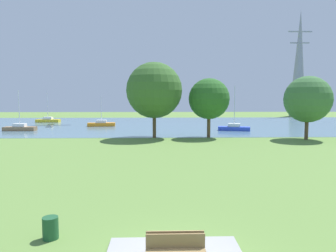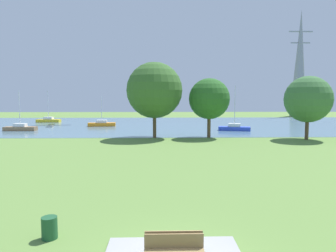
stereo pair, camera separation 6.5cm
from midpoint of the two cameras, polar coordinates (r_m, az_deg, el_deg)
name	(u,v)px [view 2 (the right image)]	position (r m, az deg, el deg)	size (l,w,h in m)	color
ground_plane	(164,148)	(31.53, -0.66, -4.07)	(160.00, 160.00, 0.00)	olive
bench_facing_water	(173,245)	(10.46, 1.19, -20.96)	(1.80, 0.48, 0.89)	#9BA189
litter_bin	(49,228)	(12.53, -20.81, -17.10)	(0.56, 0.56, 0.80)	#1E512D
water_surface	(162,124)	(59.33, -1.06, 0.31)	(140.00, 40.00, 0.02)	slate
sailboat_blue	(234,128)	(49.03, 12.14, -0.31)	(5.02, 2.65, 6.90)	blue
sailboat_orange	(102,124)	(56.65, -12.04, 0.41)	(4.92, 1.95, 5.42)	orange
sailboat_yellow	(49,120)	(69.06, -21.08, 1.03)	(4.86, 1.72, 6.61)	yellow
sailboat_brown	(20,128)	(53.06, -25.49, -0.30)	(4.81, 1.53, 6.18)	brown
tree_east_far	(154,90)	(39.27, -2.47, 6.57)	(7.06, 7.06, 9.55)	brown
tree_mid_shore	(209,99)	(39.83, 7.64, 4.97)	(5.20, 5.20, 7.56)	brown
tree_east_near	(308,99)	(41.33, 24.39, 4.48)	(5.64, 5.64, 7.72)	brown
electricity_pylon	(300,64)	(93.15, 23.06, 10.49)	(6.40, 4.40, 28.61)	gray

